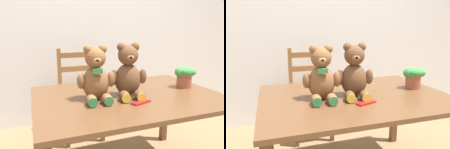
% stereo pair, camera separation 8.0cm
% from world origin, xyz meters
% --- Properties ---
extents(wall_back, '(8.00, 0.04, 2.60)m').
position_xyz_m(wall_back, '(0.00, 1.84, 1.30)').
color(wall_back, silver).
rests_on(wall_back, ground_plane).
extents(dining_table, '(1.37, 0.99, 0.72)m').
position_xyz_m(dining_table, '(0.00, 0.50, 0.63)').
color(dining_table, brown).
rests_on(dining_table, ground_plane).
extents(wooden_chair_behind, '(0.42, 0.44, 0.98)m').
position_xyz_m(wooden_chair_behind, '(-0.18, 1.40, 0.47)').
color(wooden_chair_behind, brown).
rests_on(wooden_chair_behind, ground_plane).
extents(teddy_bear_left, '(0.27, 0.27, 0.38)m').
position_xyz_m(teddy_bear_left, '(-0.26, 0.48, 0.88)').
color(teddy_bear_left, brown).
rests_on(teddy_bear_left, dining_table).
extents(teddy_bear_right, '(0.28, 0.29, 0.39)m').
position_xyz_m(teddy_bear_right, '(-0.01, 0.48, 0.89)').
color(teddy_bear_right, brown).
rests_on(teddy_bear_right, dining_table).
extents(potted_plant, '(0.19, 0.14, 0.18)m').
position_xyz_m(potted_plant, '(0.53, 0.53, 0.82)').
color(potted_plant, '#9E5138').
rests_on(potted_plant, dining_table).
extents(chocolate_bar, '(0.15, 0.10, 0.01)m').
position_xyz_m(chocolate_bar, '(0.00, 0.30, 0.72)').
color(chocolate_bar, red).
rests_on(chocolate_bar, dining_table).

